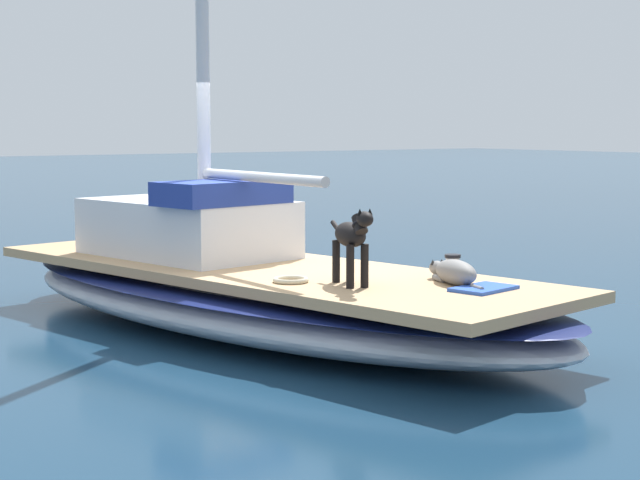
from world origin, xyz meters
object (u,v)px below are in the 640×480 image
sailboat_main (263,298)px  dog_grey (454,272)px  deck_winch (453,266)px  dog_black (352,238)px  deck_towel (484,288)px  coiled_rope (291,280)px

sailboat_main → dog_grey: dog_grey is taller
sailboat_main → deck_winch: bearing=-58.1°
dog_grey → deck_winch: 0.43m
dog_grey → deck_winch: dog_grey is taller
dog_black → deck_winch: (1.08, -0.11, -0.32)m
sailboat_main → dog_black: 1.72m
dog_grey → deck_towel: size_ratio=1.68×
sailboat_main → dog_black: dog_black is taller
coiled_rope → deck_towel: coiled_rope is taller
sailboat_main → coiled_rope: (-0.37, -1.08, 0.35)m
sailboat_main → deck_towel: bearing=-73.1°
coiled_rope → dog_grey: bearing=-38.9°
deck_winch → dog_black: bearing=174.0°
dog_black → deck_winch: bearing=-6.0°
dog_grey → coiled_rope: (-1.13, 0.91, -0.08)m
deck_winch → sailboat_main: bearing=121.9°
deck_winch → coiled_rope: 1.53m
deck_winch → deck_towel: deck_winch is taller
dog_black → deck_towel: bearing=-47.5°
dog_black → coiled_rope: size_ratio=2.84×
coiled_rope → dog_black: bearing=-54.9°
sailboat_main → deck_towel: size_ratio=13.52×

